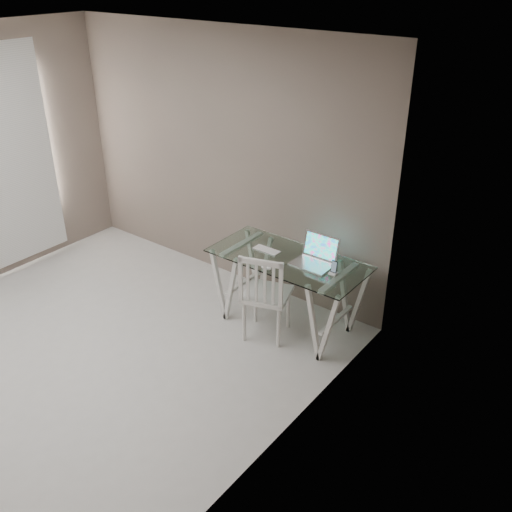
% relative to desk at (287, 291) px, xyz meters
% --- Properties ---
extents(room, '(4.50, 4.52, 2.71)m').
position_rel_desk_xyz_m(room, '(-1.26, -1.74, 1.33)').
color(room, '#B7B5AF').
rests_on(room, ground).
extents(desk, '(1.50, 0.70, 0.75)m').
position_rel_desk_xyz_m(desk, '(0.00, 0.00, 0.00)').
color(desk, silver).
rests_on(desk, ground).
extents(chair, '(0.53, 0.53, 0.91)m').
position_rel_desk_xyz_m(chair, '(-0.04, -0.31, 0.12)').
color(chair, silver).
rests_on(chair, ground).
extents(laptop, '(0.36, 0.31, 0.25)m').
position_rel_desk_xyz_m(laptop, '(0.25, 0.08, 0.42)').
color(laptop, silver).
rests_on(laptop, desk).
extents(keyboard, '(0.28, 0.12, 0.01)m').
position_rel_desk_xyz_m(keyboard, '(-0.26, 0.01, 0.37)').
color(keyboard, silver).
rests_on(keyboard, desk).
extents(mouse, '(0.11, 0.06, 0.03)m').
position_rel_desk_xyz_m(mouse, '(-0.04, -0.29, 0.38)').
color(mouse, white).
rests_on(mouse, desk).
extents(phone_dock, '(0.07, 0.07, 0.13)m').
position_rel_desk_xyz_m(phone_dock, '(0.49, 0.00, 0.40)').
color(phone_dock, white).
rests_on(phone_dock, desk).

